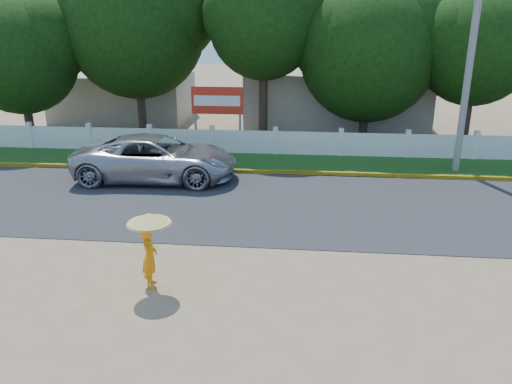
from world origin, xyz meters
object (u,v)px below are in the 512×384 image
utility_pole (469,67)px  vehicle (156,158)px  monk_with_parasol (149,239)px  billboard (217,104)px

utility_pole → vehicle: bearing=-168.6°
monk_with_parasol → billboard: (-0.76, 13.58, 0.93)m
utility_pole → vehicle: utility_pole is taller
utility_pole → vehicle: (-12.10, -2.45, -3.36)m
vehicle → billboard: billboard is taller
vehicle → monk_with_parasol: (2.26, -8.16, 0.33)m
billboard → vehicle: bearing=-105.5°
billboard → monk_with_parasol: bearing=-86.8°
monk_with_parasol → billboard: 13.64m
utility_pole → billboard: size_ratio=2.87×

